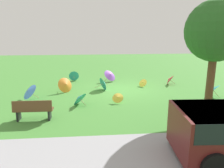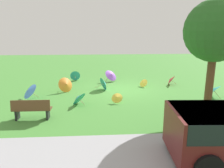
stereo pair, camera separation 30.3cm
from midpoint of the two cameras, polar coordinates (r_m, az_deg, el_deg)
name	(u,v)px [view 2 (the right image)]	position (r m, az deg, el deg)	size (l,w,h in m)	color
ground	(123,90)	(13.96, 3.57, -1.49)	(40.00, 40.00, 0.00)	#478C38
road_strip	(156,166)	(6.73, 12.77, -20.05)	(40.00, 3.91, 0.01)	#9E9EA3
park_bench	(32,109)	(9.84, -19.26, -6.19)	(1.60, 0.50, 0.90)	brown
shade_tree	(215,32)	(10.49, 25.97, 12.11)	(2.64, 2.64, 4.99)	brown
parasol_purple_0	(111,75)	(15.98, 0.39, 2.37)	(1.19, 1.18, 0.90)	tan
parasol_teal_0	(78,98)	(11.22, -8.02, -3.58)	(0.96, 1.02, 0.73)	tan
parasol_teal_1	(213,90)	(13.60, 25.31, -1.36)	(1.22, 1.22, 0.84)	tan
parasol_red_1	(171,80)	(15.67, 15.46, 1.09)	(0.86, 0.93, 0.72)	tan
parasol_teal_2	(104,83)	(13.83, -1.37, 0.16)	(0.93, 0.92, 0.83)	tan
parasol_blue_0	(29,91)	(12.75, -20.09, -1.64)	(1.15, 1.20, 0.87)	tan
parasol_teal_3	(75,75)	(16.63, -9.02, 2.21)	(0.76, 0.68, 0.75)	tan
parasol_yellow_3	(117,97)	(11.40, 2.03, -3.52)	(0.71, 0.66, 0.54)	tan
parasol_yellow_4	(143,83)	(14.80, 8.69, 0.31)	(0.69, 0.72, 0.52)	tan
parasol_orange_4	(66,85)	(13.61, -11.20, -0.14)	(1.05, 1.00, 0.92)	tan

